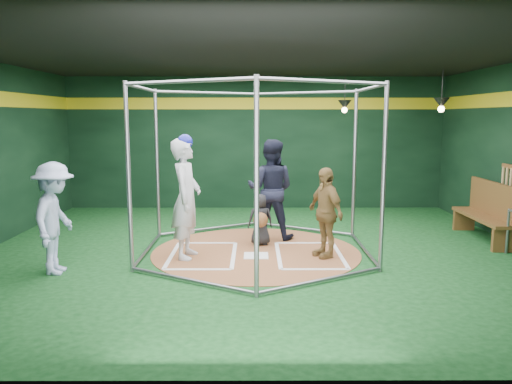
{
  "coord_description": "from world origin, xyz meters",
  "views": [
    {
      "loc": [
        -0.03,
        -8.87,
        2.46
      ],
      "look_at": [
        0.0,
        0.1,
        1.1
      ],
      "focal_mm": 35.0,
      "sensor_mm": 36.0,
      "label": 1
    }
  ],
  "objects_px": {
    "batter_figure": "(186,197)",
    "umpire": "(271,189)",
    "visitor_leopard": "(325,212)",
    "dugout_bench": "(488,211)"
  },
  "relations": [
    {
      "from": "batter_figure",
      "to": "visitor_leopard",
      "type": "bearing_deg",
      "value": 0.96
    },
    {
      "from": "visitor_leopard",
      "to": "batter_figure",
      "type": "bearing_deg",
      "value": -115.45
    },
    {
      "from": "visitor_leopard",
      "to": "dugout_bench",
      "type": "xyz_separation_m",
      "value": [
        3.43,
        1.2,
        -0.2
      ]
    },
    {
      "from": "dugout_bench",
      "to": "umpire",
      "type": "bearing_deg",
      "value": 177.96
    },
    {
      "from": "batter_figure",
      "to": "umpire",
      "type": "relative_size",
      "value": 1.08
    },
    {
      "from": "umpire",
      "to": "batter_figure",
      "type": "bearing_deg",
      "value": 56.11
    },
    {
      "from": "batter_figure",
      "to": "umpire",
      "type": "xyz_separation_m",
      "value": [
        1.51,
        1.4,
        -0.06
      ]
    },
    {
      "from": "batter_figure",
      "to": "visitor_leopard",
      "type": "xyz_separation_m",
      "value": [
        2.42,
        0.04,
        -0.27
      ]
    },
    {
      "from": "dugout_bench",
      "to": "batter_figure",
      "type": "bearing_deg",
      "value": -167.99
    },
    {
      "from": "umpire",
      "to": "dugout_bench",
      "type": "height_order",
      "value": "umpire"
    }
  ]
}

